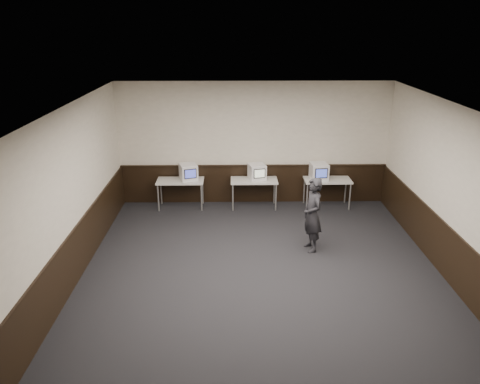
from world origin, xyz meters
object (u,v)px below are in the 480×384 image
Objects in this scene: desk_left at (180,183)px; emac_right at (319,171)px; desk_center at (254,182)px; emac_center at (257,172)px; desk_right at (327,182)px; person at (312,215)px; emac_left at (188,172)px.

emac_right is (3.57, 0.00, 0.29)m from desk_left.
emac_center is at bearing 24.76° from desk_center.
desk_right is 2.58m from person.
emac_right reaches higher than emac_center.
person reaches higher than emac_left.
emac_right is at bearing -15.05° from emac_center.
desk_center is at bearing 175.02° from emac_right.
emac_center is 1.03× the size of emac_right.
emac_left is at bearing 174.71° from emac_right.
emac_left is at bearing 166.80° from emac_center.
desk_center is at bearing -169.01° from person.
emac_right is at bearing 153.89° from person.
desk_left is at bearing 174.99° from emac_right.
emac_center is at bearing 178.89° from desk_right.
desk_center is 2.19× the size of emac_left.
emac_right is 2.52m from person.
emac_left reaches higher than desk_center.
person is at bearing -65.69° from desk_center.
emac_left is at bearing 4.24° from desk_left.
emac_right is 0.31× the size of person.
desk_center is (1.90, 0.00, 0.00)m from desk_left.
emac_right is (-0.23, 0.00, 0.29)m from desk_right.
desk_right is 1.84m from emac_center.
emac_center is (0.08, 0.04, 0.27)m from desk_center.
emac_left is 0.34× the size of person.
emac_center is at bearing 1.03° from desk_left.
desk_left is 1.00× the size of desk_center.
emac_left reaches higher than desk_right.
emac_right is at bearing 179.57° from desk_right.
emac_center is 2.70m from person.
emac_left is 1.11× the size of emac_right.
desk_left is 0.75× the size of person.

